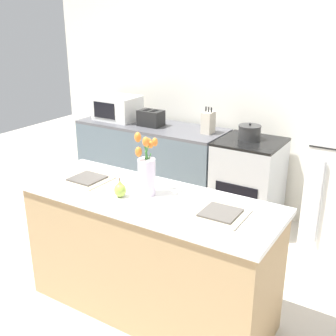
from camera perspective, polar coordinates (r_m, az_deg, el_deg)
The scene contains 13 objects.
ground_plane at distance 3.30m, azimuth -2.42°, elevation -18.39°, with size 10.00×10.00×0.00m, color beige.
back_wall at distance 4.43m, azimuth 12.27°, elevation 10.60°, with size 5.20×0.08×2.70m.
kitchen_island at distance 3.03m, azimuth -2.55°, elevation -11.64°, with size 1.80×0.66×0.91m.
back_counter at distance 4.77m, azimuth -2.24°, elevation 0.60°, with size 1.68×0.60×0.91m.
stove_range at distance 4.27m, azimuth 10.77°, elevation -2.18°, with size 0.60×0.61×0.91m.
flower_vase at distance 2.78m, azimuth -2.93°, elevation -0.45°, with size 0.14×0.16×0.42m.
pear_figurine at distance 2.80m, azimuth -6.51°, elevation -2.89°, with size 0.08×0.08×0.13m.
plate_setting_left at distance 3.12m, azimuth -10.86°, elevation -1.49°, with size 0.31×0.31×0.02m.
plate_setting_right at distance 2.57m, azimuth 7.11°, elevation -6.16°, with size 0.31×0.31×0.02m.
toaster at distance 4.57m, azimuth -2.34°, elevation 6.78°, with size 0.28×0.18×0.17m.
cooking_pot at distance 4.13m, azimuth 10.98°, elevation 4.74°, with size 0.22×0.22×0.17m.
microwave at distance 4.87m, azimuth -6.87°, elevation 8.09°, with size 0.48×0.37×0.27m.
knife_block at distance 4.29m, azimuth 5.47°, elevation 6.15°, with size 0.10×0.14×0.27m.
Camera 1 is at (1.47, -2.11, 2.06)m, focal length 45.00 mm.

